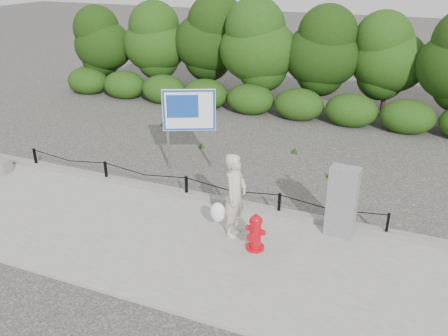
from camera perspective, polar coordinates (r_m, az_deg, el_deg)
ground at (r=12.52m, az=-4.49°, el=-3.83°), size 90.00×90.00×0.00m
sidewalk at (r=11.00m, az=-9.20°, el=-8.14°), size 14.00×4.00×0.08m
curb at (r=12.48m, az=-4.41°, el=-3.12°), size 14.00×0.22×0.14m
chain_barrier at (r=12.31m, az=-4.55°, el=-1.95°), size 10.06×0.06×0.60m
treeline at (r=19.64m, az=8.44°, el=14.00°), size 20.18×3.57×4.35m
fire_hydrant at (r=10.18m, az=3.79°, el=-7.77°), size 0.47×0.49×0.85m
pedestrian at (r=10.44m, az=1.21°, el=-3.43°), size 0.78×0.74×1.95m
utility_cabinet at (r=10.78m, az=14.03°, el=-3.96°), size 0.65×0.47×1.82m
advertising_sign at (r=13.70m, az=-4.23°, el=6.53°), size 1.41×0.69×2.44m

